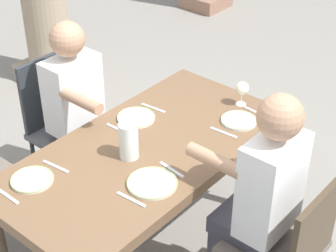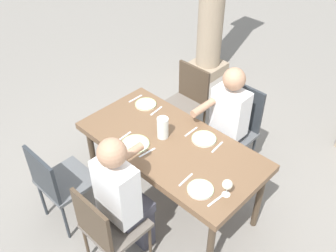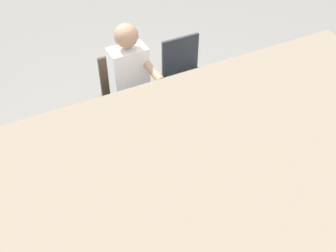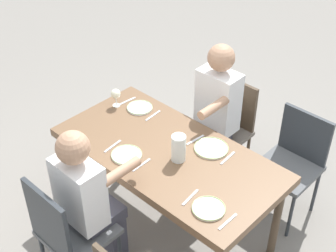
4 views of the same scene
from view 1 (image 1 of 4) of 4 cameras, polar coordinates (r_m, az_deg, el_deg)
ground_plane at (r=3.52m, az=-2.01°, el=-12.57°), size 16.00×16.00×0.00m
dining_table at (r=3.06m, az=-2.27°, el=-3.32°), size 1.68×0.84×0.78m
chair_mid_north at (r=3.73m, az=-10.73°, el=0.65°), size 0.44×0.44×0.97m
chair_mid_south at (r=2.89m, az=12.11°, el=-11.72°), size 0.44×0.44×0.90m
diner_woman_green at (r=2.82m, az=9.14°, el=-7.27°), size 0.34×0.50×1.32m
diner_man_white at (r=3.52m, az=-8.81°, el=1.31°), size 0.35×0.50×1.27m
plate_0 at (r=2.86m, az=-13.67°, el=-5.33°), size 0.21×0.21×0.02m
fork_0 at (r=2.80m, az=-16.06°, el=-6.83°), size 0.02×0.17×0.01m
spoon_0 at (r=2.93m, az=-11.36°, el=-4.06°), size 0.04×0.17×0.01m
plate_1 at (r=2.76m, az=-1.63°, el=-5.82°), size 0.25×0.25×0.02m
fork_1 at (r=2.68m, az=-3.78°, el=-7.46°), size 0.03×0.17×0.01m
spoon_1 at (r=2.85m, az=0.38°, el=-4.46°), size 0.03×0.17×0.01m
plate_2 at (r=3.25m, az=-3.27°, el=0.87°), size 0.22×0.22×0.02m
fork_2 at (r=3.17m, az=-5.12°, el=-0.33°), size 0.02×0.17×0.01m
spoon_2 at (r=3.35m, az=-1.52°, el=1.84°), size 0.03×0.17×0.01m
plate_3 at (r=3.24m, az=7.22°, el=0.55°), size 0.21×0.21×0.02m
wine_glass_3 at (r=3.36m, az=7.55°, el=3.78°), size 0.08×0.08×0.15m
fork_3 at (r=3.14m, az=5.67°, el=-0.66°), size 0.03×0.17×0.01m
spoon_3 at (r=3.36m, az=8.65°, el=1.53°), size 0.03×0.17×0.01m
water_pitcher at (r=2.90m, az=-4.02°, el=-1.67°), size 0.10×0.10×0.20m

